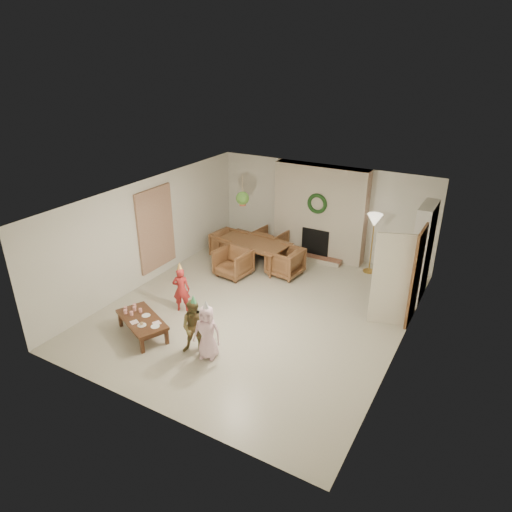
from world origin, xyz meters
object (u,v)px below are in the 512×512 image
Objects in this scene: dining_chair_left at (229,245)px; dining_table at (253,253)px; dining_chair_near at (233,263)px; dining_chair_far at (270,242)px; dining_chair_right at (285,262)px; child_pink at (207,332)px; child_plaid at (195,327)px; coffee_table_top at (142,320)px; child_red at (181,290)px.

dining_table is at bearing -90.00° from dining_chair_left.
dining_chair_near is 1.62m from dining_chair_far.
child_pink is (0.26, -3.72, 0.17)m from dining_chair_right.
dining_chair_near is 1.29m from dining_chair_right.
child_plaid is at bearing -63.50° from dining_chair_near.
dining_chair_near is 1.00× the size of dining_chair_far.
dining_chair_left is (-0.80, 0.09, 0.03)m from dining_table.
child_pink is (1.53, 0.06, 0.18)m from coffee_table_top.
dining_chair_left is at bearing 103.32° from child_pink.
child_red is (0.10, 1.14, 0.16)m from coffee_table_top.
dining_chair_far is at bearing 75.30° from child_plaid.
dining_chair_left is at bearing 122.27° from coffee_table_top.
dining_chair_far is 4.79m from child_pink.
dining_chair_near is 1.00× the size of dining_chair_right.
child_plaid is at bearing -148.68° from dining_chair_left.
dining_chair_far is 3.58m from child_red.
dining_chair_left is 4.32m from child_plaid.
dining_chair_near is 0.64× the size of coffee_table_top.
dining_chair_left is (-0.71, 0.90, 0.00)m from dining_chair_near.
dining_table is 0.81m from dining_chair_far.
dining_chair_far is 1.14m from dining_chair_left.
dining_chair_far is 4.71m from coffee_table_top.
dining_table is 1.69× the size of child_plaid.
dining_chair_near and dining_chair_far have the same top height.
dining_chair_right is (1.00, -0.12, 0.03)m from dining_table.
dining_chair_right is at bearing 64.15° from child_plaid.
child_pink is (2.07, -3.93, 0.17)m from dining_chair_left.
child_pink reaches higher than dining_chair_far.
coffee_table_top is at bearing 57.60° from child_red.
dining_chair_far is at bearing 90.00° from dining_table.
dining_table is at bearing 90.00° from dining_chair_near.
dining_chair_left is 0.64× the size of coffee_table_top.
child_plaid reaches higher than dining_table.
child_pink is (1.17, -4.64, 0.17)m from dining_chair_far.
dining_chair_near is at bearing -51.34° from dining_chair_right.
coffee_table_top is 1.15m from child_red.
dining_chair_left is 4.44m from child_pink.
child_plaid is (-0.01, -3.71, 0.19)m from dining_chair_right.
dining_chair_far is 0.64× the size of coffee_table_top.
dining_table is at bearing -90.00° from dining_chair_right.
dining_chair_left and dining_chair_right have the same top height.
dining_chair_left reaches higher than coffee_table_top.
dining_chair_left is 1.00× the size of dining_chair_right.
dining_table is 2.34× the size of dining_chair_left.
dining_table is at bearing 90.00° from dining_chair_far.
child_red is (-1.17, -2.64, 0.15)m from dining_chair_right.
dining_chair_near and dining_chair_right have the same top height.
dining_chair_near is 0.72× the size of child_plaid.
child_red reaches higher than dining_chair_far.
child_pink reaches higher than dining_chair_right.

